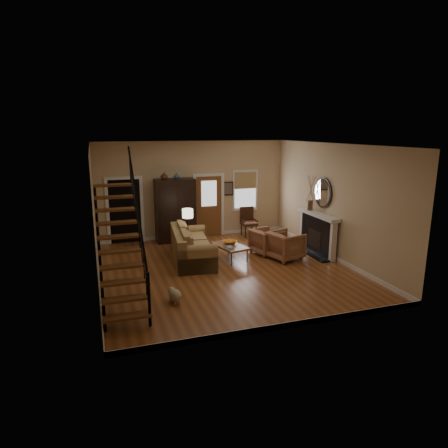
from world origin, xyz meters
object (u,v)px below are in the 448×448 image
object	(u,v)px
armoire	(175,210)
armchair_right	(267,241)
armchair_left	(285,245)
side_chair	(249,222)
sofa	(192,246)
floor_lamp	(188,232)
coffee_table	(230,252)

from	to	relation	value
armoire	armchair_right	size ratio (longest dim) A/B	2.53
armchair_left	side_chair	xyz separation A→B (m)	(-0.07, 2.67, 0.11)
sofa	armchair_right	xyz separation A→B (m)	(2.30, -0.00, -0.07)
armchair_left	floor_lamp	world-z (taller)	floor_lamp
sofa	side_chair	world-z (taller)	side_chair
armoire	floor_lamp	size ratio (longest dim) A/B	1.50
armchair_right	floor_lamp	xyz separation A→B (m)	(-2.27, 0.64, 0.32)
armchair_right	side_chair	bearing A→B (deg)	-21.06
floor_lamp	sofa	bearing A→B (deg)	-92.57
armchair_right	armoire	bearing A→B (deg)	31.60
floor_lamp	armchair_left	bearing A→B (deg)	-26.85
armoire	floor_lamp	xyz separation A→B (m)	(0.06, -1.57, -0.35)
armoire	armchair_left	bearing A→B (deg)	-47.61
armoire	armchair_right	distance (m)	3.29
side_chair	coffee_table	bearing A→B (deg)	-123.25
coffee_table	floor_lamp	size ratio (longest dim) A/B	0.80
armchair_right	side_chair	world-z (taller)	side_chair
armchair_left	armchair_right	distance (m)	0.72
coffee_table	side_chair	bearing A→B (deg)	56.75
armchair_left	floor_lamp	distance (m)	2.89
coffee_table	side_chair	world-z (taller)	side_chair
sofa	side_chair	size ratio (longest dim) A/B	2.36
sofa	floor_lamp	world-z (taller)	floor_lamp
coffee_table	armchair_right	world-z (taller)	armchair_right
sofa	armchair_right	size ratio (longest dim) A/B	2.90
armoire	side_chair	world-z (taller)	armoire
armoire	sofa	world-z (taller)	armoire
sofa	coffee_table	bearing A→B (deg)	-4.83
floor_lamp	side_chair	bearing A→B (deg)	28.86
coffee_table	armchair_right	xyz separation A→B (m)	(1.24, 0.21, 0.16)
armoire	coffee_table	distance (m)	2.79
floor_lamp	side_chair	xyz separation A→B (m)	(2.49, 1.37, -0.19)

